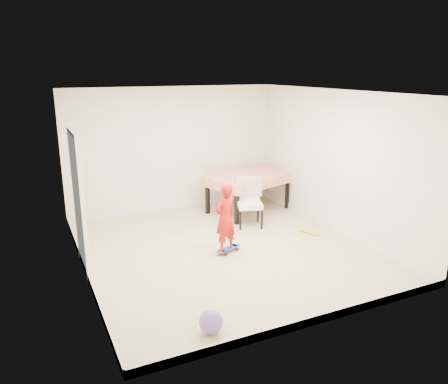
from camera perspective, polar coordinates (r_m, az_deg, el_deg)
name	(u,v)px	position (r m, az deg, el deg)	size (l,w,h in m)	color
ground	(224,250)	(7.43, -0.04, -7.53)	(5.00, 5.00, 0.00)	#C4B088
ceiling	(224,94)	(6.83, -0.05, 12.74)	(4.50, 5.00, 0.04)	white
wall_back	(174,150)	(9.28, -6.59, 5.52)	(4.50, 0.04, 2.60)	silver
wall_front	(318,223)	(4.98, 12.18, -3.93)	(4.50, 0.04, 2.60)	silver
wall_left	(80,191)	(6.43, -18.35, 0.13)	(0.04, 5.00, 2.60)	silver
wall_right	(335,163)	(8.19, 14.26, 3.75)	(0.04, 5.00, 2.60)	silver
door	(79,204)	(6.79, -18.42, -1.47)	(0.10, 0.94, 2.11)	white
baseboard_back	(175,206)	(9.59, -6.37, -1.78)	(4.50, 0.02, 0.12)	white
baseboard_front	(312,321)	(5.51, 11.47, -16.19)	(4.50, 0.02, 0.12)	white
baseboard_left	(86,272)	(6.85, -17.53, -9.90)	(0.02, 5.00, 0.12)	white
baseboard_right	(331,227)	(8.54, 13.74, -4.41)	(0.02, 5.00, 0.12)	white
dining_table	(248,193)	(9.29, 3.20, -0.07)	(1.72, 1.08, 0.81)	red
dining_chair	(250,203)	(8.37, 3.37, -1.43)	(0.51, 0.59, 0.93)	white
skateboard	(228,250)	(7.33, 0.58, -7.57)	(0.50, 0.18, 0.08)	blue
child	(225,220)	(7.07, 0.14, -3.69)	(0.43, 0.28, 1.17)	red
balloon	(211,322)	(5.24, -1.72, -16.64)	(0.28, 0.28, 0.28)	#7751C4
foam_toy	(309,232)	(8.25, 11.05, -5.20)	(0.06, 0.06, 0.40)	gold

